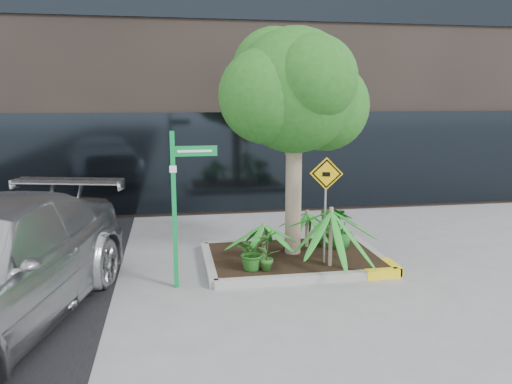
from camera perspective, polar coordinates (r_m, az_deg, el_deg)
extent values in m
plane|color=gray|center=(9.24, 3.52, -8.66)|extent=(80.00, 80.00, 0.00)
cube|color=#9E9E99|center=(10.56, 2.83, -5.74)|extent=(3.20, 0.15, 0.15)
cube|color=#9E9E99|center=(8.53, 6.11, -9.82)|extent=(3.20, 0.15, 0.15)
cube|color=#9E9E99|center=(9.29, -5.43, -8.08)|extent=(0.15, 2.20, 0.15)
cube|color=#9E9E99|center=(10.03, 13.25, -6.90)|extent=(0.15, 2.20, 0.15)
cube|color=yellow|center=(8.96, 14.23, -9.08)|extent=(0.60, 0.17, 0.15)
cube|color=black|center=(9.52, 4.29, -7.31)|extent=(3.05, 2.05, 0.06)
cylinder|color=gray|center=(9.34, 4.30, 0.48)|extent=(0.30, 0.30, 2.81)
cylinder|color=gray|center=(9.24, 4.96, 6.81)|extent=(0.53, 0.15, 0.91)
sphere|color=#1F5A19|center=(9.20, 4.46, 11.47)|extent=(2.25, 2.25, 2.25)
sphere|color=#1F5A19|center=(9.65, 7.85, 9.70)|extent=(1.69, 1.69, 1.69)
sphere|color=#1F5A19|center=(8.89, 1.18, 10.93)|extent=(1.69, 1.69, 1.69)
sphere|color=#1F5A19|center=(8.71, 6.64, 12.72)|extent=(1.50, 1.50, 1.50)
sphere|color=#1F5A19|center=(9.60, 2.11, 13.70)|extent=(1.59, 1.59, 1.59)
cylinder|color=gray|center=(8.83, 8.53, -5.08)|extent=(0.07, 0.07, 1.05)
cylinder|color=gray|center=(9.05, 0.88, -5.67)|extent=(0.07, 0.07, 0.72)
cylinder|color=gray|center=(9.95, 5.85, -4.15)|extent=(0.07, 0.07, 0.74)
imported|color=#205C1A|center=(8.61, -0.46, -6.84)|extent=(0.80, 0.80, 0.63)
imported|color=#1F6A22|center=(9.90, 9.62, -4.08)|extent=(0.64, 0.64, 0.82)
imported|color=#27601D|center=(8.53, 1.26, -6.58)|extent=(0.55, 0.55, 0.75)
imported|color=#2E651D|center=(9.93, 8.37, -4.01)|extent=(0.56, 0.56, 0.82)
cube|color=#0D8F3E|center=(8.08, -9.32, -2.18)|extent=(0.07, 0.07, 2.55)
cube|color=#0D8F3E|center=(7.94, -7.02, 4.67)|extent=(0.71, 0.04, 0.16)
cube|color=#0D8F3E|center=(8.25, -9.64, 6.10)|extent=(0.04, 0.71, 0.16)
cube|color=white|center=(7.93, -7.01, 4.66)|extent=(0.55, 0.01, 0.04)
cube|color=white|center=(8.25, -9.73, 6.10)|extent=(0.01, 0.55, 0.04)
cube|color=white|center=(7.92, -9.46, 2.59)|extent=(0.11, 0.01, 0.11)
cylinder|color=slate|center=(8.98, 7.89, -2.52)|extent=(0.12, 0.25, 1.73)
cube|color=yellow|center=(8.82, 8.05, 2.09)|extent=(0.56, 0.20, 0.58)
cube|color=black|center=(8.81, 8.07, 2.08)|extent=(0.49, 0.16, 0.52)
cube|color=yellow|center=(8.81, 8.08, 2.08)|extent=(0.42, 0.14, 0.44)
cube|color=black|center=(8.80, 8.03, 2.01)|extent=(0.13, 0.05, 0.08)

